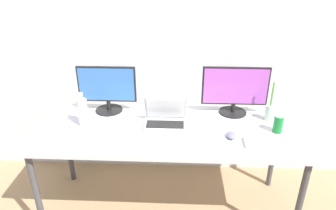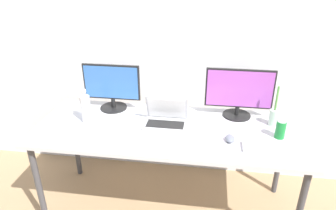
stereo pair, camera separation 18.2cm
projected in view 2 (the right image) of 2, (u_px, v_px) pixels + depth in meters
name	position (u px, v px, depth m)	size (l,w,h in m)	color
ground_plane	(168.00, 206.00, 2.46)	(16.00, 16.00, 0.00)	#9E7F5B
wall_back	(178.00, 32.00, 2.42)	(7.00, 0.08, 2.60)	silver
work_desk	(168.00, 135.00, 2.16)	(1.90, 0.74, 0.74)	#424247
monitor_left	(112.00, 86.00, 2.34)	(0.45, 0.21, 0.37)	black
monitor_center	(239.00, 92.00, 2.22)	(0.50, 0.21, 0.38)	black
laptop_silver	(166.00, 118.00, 2.16)	(0.30, 0.21, 0.21)	#B7B7BC
keyboard_main	(79.00, 134.00, 2.04)	(0.39, 0.14, 0.02)	#B2B2B7
keyboard_aux	(274.00, 149.00, 1.88)	(0.39, 0.12, 0.02)	#B2B2B7
mouse_by_keyboard	(230.00, 138.00, 1.97)	(0.06, 0.10, 0.04)	slate
water_bottle	(86.00, 107.00, 2.17)	(0.07, 0.07, 0.25)	silver
soda_can_near_keyboard	(281.00, 129.00, 1.99)	(0.07, 0.07, 0.13)	#197F33
bamboo_vase	(274.00, 116.00, 2.15)	(0.07, 0.07, 0.30)	#B2D1B7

